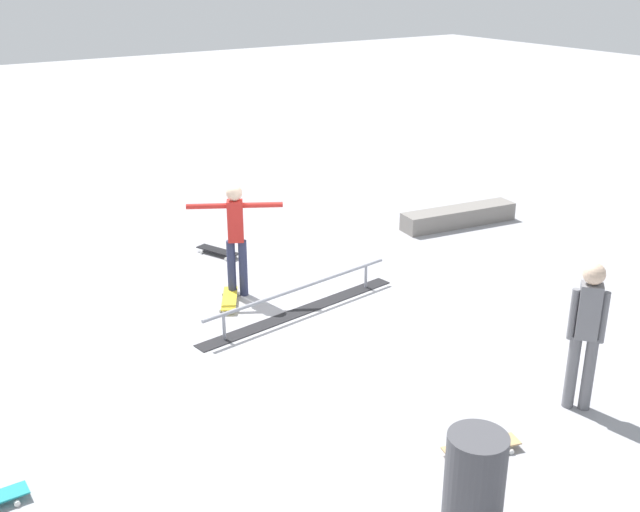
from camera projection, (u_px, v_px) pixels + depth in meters
The scene contains 9 objects.
ground_plane at pixel (318, 312), 10.50m from camera, with size 60.00×60.00×0.00m, color #9E9EA3.
grind_rail at pixel (300, 301), 10.44m from camera, with size 3.32×0.69×0.39m.
skate_ledge at pixel (459, 216), 13.87m from camera, with size 2.25×0.45×0.32m, color gray.
skater_main at pixel (236, 232), 10.68m from camera, with size 1.21×0.72×1.67m.
skateboard_main at pixel (230, 299), 10.73m from camera, with size 0.57×0.79×0.09m.
bystander_grey_shirt at pixel (586, 328), 7.92m from camera, with size 0.31×0.34×1.70m.
loose_skateboard_black at pixel (218, 251), 12.49m from camera, with size 0.49×0.82×0.09m.
loose_skateboard_natural at pixel (481, 446), 7.48m from camera, with size 0.82×0.40×0.09m.
trash_bin at pixel (474, 483), 6.34m from camera, with size 0.51×0.51×0.94m, color #47474C.
Camera 1 is at (5.17, 7.95, 4.57)m, focal length 42.46 mm.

